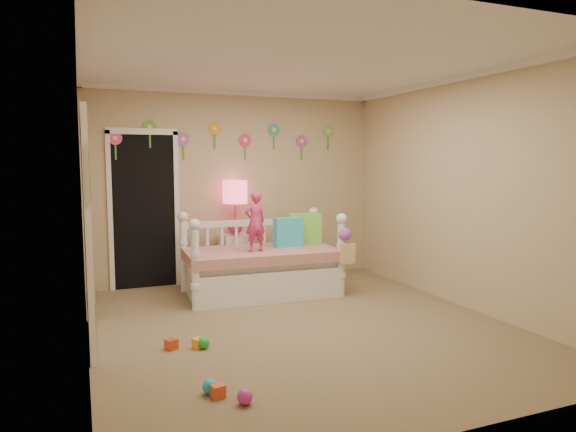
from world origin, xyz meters
name	(u,v)px	position (x,y,z in m)	size (l,w,h in m)	color
floor	(301,326)	(0.00, 0.00, 0.00)	(4.00, 4.50, 0.01)	#7F684C
ceiling	(302,61)	(0.00, 0.00, 2.60)	(4.00, 4.50, 0.01)	white
back_wall	(237,187)	(0.00, 2.25, 1.30)	(4.00, 0.01, 2.60)	tan
left_wall	(82,203)	(-2.00, 0.00, 1.30)	(0.01, 4.50, 2.60)	tan
right_wall	(464,192)	(2.00, 0.00, 1.30)	(0.01, 4.50, 2.60)	tan
crown_molding	(302,64)	(0.00, 0.00, 2.57)	(4.00, 4.50, 0.06)	white
daybed	(261,254)	(0.04, 1.35, 0.51)	(1.88, 1.01, 1.02)	white
pillow_turquoise	(288,232)	(0.43, 1.40, 0.75)	(0.37, 0.13, 0.37)	#2ACBD3
pillow_lime	(305,228)	(0.74, 1.58, 0.76)	(0.41, 0.15, 0.39)	#7BE546
child	(255,222)	(-0.08, 1.21, 0.93)	(0.26, 0.17, 0.73)	#DC3271
nightstand	(236,258)	(-0.08, 2.07, 0.33)	(0.40, 0.30, 0.67)	white
table_lamp	(235,199)	(-0.08, 2.07, 1.15)	(0.33, 0.33, 0.73)	#D91C72
closet_doorway	(144,209)	(-1.25, 2.23, 1.03)	(0.90, 0.04, 2.07)	black
flower_decals	(230,140)	(-0.09, 2.24, 1.94)	(3.40, 0.02, 0.50)	#B2668C
mirror_closet	(88,228)	(-1.96, 0.30, 1.05)	(0.07, 1.30, 2.10)	white
wall_picture	(86,176)	(-1.97, -0.90, 1.55)	(0.05, 0.34, 0.42)	white
hanging_bag	(345,247)	(0.94, 0.81, 0.62)	(0.20, 0.16, 0.36)	beige
toy_scatter	(234,361)	(-0.92, -0.78, 0.06)	(0.80, 1.30, 0.11)	#996666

